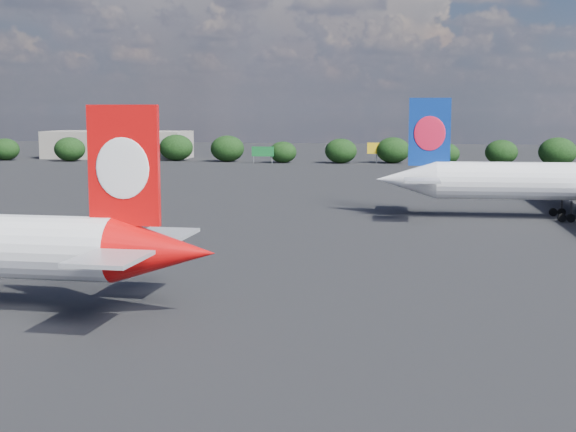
# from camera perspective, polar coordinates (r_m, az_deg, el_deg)

# --- Properties ---
(ground) EXTENTS (500.00, 500.00, 0.00)m
(ground) POSITION_cam_1_polar(r_m,az_deg,el_deg) (98.59, -4.62, -0.78)
(ground) COLOR black
(ground) RESTS_ON ground
(china_southern_airliner) EXTENTS (48.43, 45.98, 15.84)m
(china_southern_airliner) POSITION_cam_1_polar(r_m,az_deg,el_deg) (110.95, 19.41, 2.25)
(china_southern_airliner) COLOR white
(china_southern_airliner) RESTS_ON ground
(terminal_building) EXTENTS (42.00, 16.00, 8.00)m
(terminal_building) POSITION_cam_1_polar(r_m,az_deg,el_deg) (243.59, -12.01, 4.98)
(terminal_building) COLOR gray
(terminal_building) RESTS_ON ground
(highway_sign) EXTENTS (6.00, 0.30, 4.50)m
(highway_sign) POSITION_cam_1_polar(r_m,az_deg,el_deg) (215.01, -1.81, 4.59)
(highway_sign) COLOR #14652A
(highway_sign) RESTS_ON ground
(billboard_yellow) EXTENTS (5.00, 0.30, 5.50)m
(billboard_yellow) POSITION_cam_1_polar(r_m,az_deg,el_deg) (217.19, 6.32, 4.77)
(billboard_yellow) COLOR yellow
(billboard_yellow) RESTS_ON ground
(horizon_treeline) EXTENTS (208.85, 14.85, 8.47)m
(horizon_treeline) POSITION_cam_1_polar(r_m,az_deg,el_deg) (215.04, 5.46, 4.69)
(horizon_treeline) COLOR black
(horizon_treeline) RESTS_ON ground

